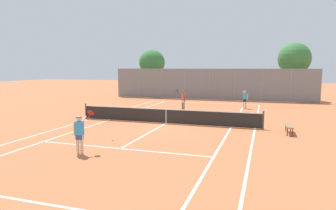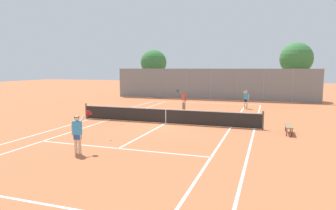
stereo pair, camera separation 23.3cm
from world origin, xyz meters
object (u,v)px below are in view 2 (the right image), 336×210
tennis_net (166,116)px  tree_behind_left (153,64)px  player_far_left (184,99)px  loose_tennis_ball_0 (111,140)px  player_near_side (78,132)px  loose_tennis_ball_1 (122,124)px  player_far_right (246,98)px  courtside_bench (289,126)px  tree_behind_right (297,59)px

tennis_net → tree_behind_left: size_ratio=2.03×
player_far_left → loose_tennis_ball_0: size_ratio=26.88×
player_near_side → loose_tennis_ball_0: (0.15, 2.45, -0.89)m
tennis_net → loose_tennis_ball_1: 2.84m
player_far_right → loose_tennis_ball_0: player_far_right is taller
loose_tennis_ball_1 → courtside_bench: (9.79, 0.51, 0.38)m
player_far_left → player_far_right: 5.52m
loose_tennis_ball_0 → courtside_bench: (8.35, 4.41, 0.38)m
loose_tennis_ball_1 → tree_behind_left: 20.96m
loose_tennis_ball_0 → tree_behind_right: size_ratio=0.01×
loose_tennis_ball_1 → player_near_side: bearing=-78.5°
player_near_side → player_far_right: 17.43m
player_far_right → courtside_bench: bearing=-72.9°
tennis_net → loose_tennis_ball_1: (-2.48, -1.30, -0.48)m
player_near_side → loose_tennis_ball_0: bearing=86.5°
player_far_left → courtside_bench: size_ratio=1.18×
tennis_net → player_far_left: player_far_left is taller
player_near_side → loose_tennis_ball_0: player_near_side is taller
courtside_bench → tree_behind_right: bearing=84.9°
tree_behind_right → tennis_net: bearing=-116.6°
loose_tennis_ball_1 → tree_behind_right: size_ratio=0.01×
player_far_right → loose_tennis_ball_1: bearing=-123.8°
tree_behind_left → tennis_net: bearing=-66.2°
loose_tennis_ball_1 → courtside_bench: 9.81m
loose_tennis_ball_1 → courtside_bench: size_ratio=0.04×
player_near_side → tree_behind_right: 27.79m
player_near_side → tree_behind_right: tree_behind_right is taller
player_far_left → tree_behind_left: tree_behind_left is taller
loose_tennis_ball_1 → tree_behind_left: size_ratio=0.01×
loose_tennis_ball_0 → tree_behind_left: 25.05m
player_near_side → player_far_right: bearing=71.5°
player_far_right → tree_behind_right: tree_behind_right is taller
courtside_bench → tree_behind_right: tree_behind_right is taller
loose_tennis_ball_1 → tree_behind_left: (-5.66, 19.77, 4.08)m
tennis_net → player_far_left: size_ratio=6.76×
player_near_side → tree_behind_left: (-6.95, 26.12, 3.19)m
player_far_left → tree_behind_left: size_ratio=0.30×
player_far_left → tree_behind_right: size_ratio=0.28×
player_far_left → courtside_bench: bearing=-42.4°
player_far_left → tree_behind_left: bearing=122.1°
player_far_left → loose_tennis_ball_1: (-1.87, -7.74, -0.89)m
loose_tennis_ball_0 → tree_behind_right: bearing=66.6°
player_far_left → loose_tennis_ball_0: 11.69m
player_far_right → courtside_bench: 10.13m
tennis_net → player_far_left: (-0.62, 6.44, 0.42)m
courtside_bench → tree_behind_left: (-15.45, 19.26, 3.70)m
player_far_right → loose_tennis_ball_1: 12.28m
tennis_net → player_near_side: bearing=-98.9°
tree_behind_right → player_far_left: bearing=-129.8°
tennis_net → courtside_bench: bearing=-6.2°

